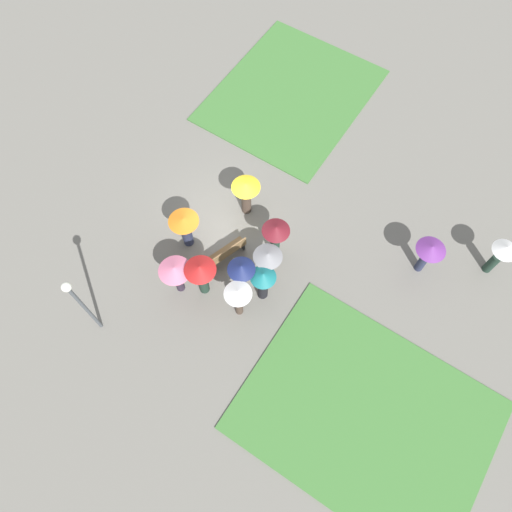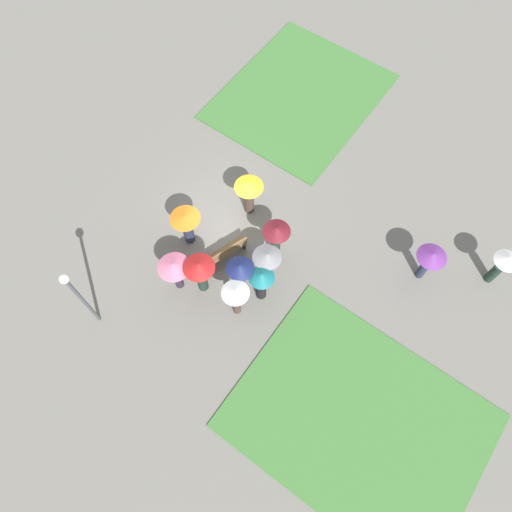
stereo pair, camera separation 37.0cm
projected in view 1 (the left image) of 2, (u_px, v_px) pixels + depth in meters
The scene contains 16 objects.
ground_plane at pixel (227, 219), 20.11m from camera, with size 90.00×90.00×0.00m, color slate.
lawn_patch_near at pixel (291, 95), 22.95m from camera, with size 7.61×6.28×0.06m.
lawn_patch_far at pixel (366, 416), 16.77m from camera, with size 6.25×8.09×0.06m.
park_bench at pixel (227, 253), 18.94m from camera, with size 1.72×0.95×0.90m.
lamp_post at pixel (79, 301), 15.87m from camera, with size 0.32×0.32×3.91m.
crowd_person_orange at pixel (185, 226), 18.54m from camera, with size 1.14×1.14×1.84m.
crowd_person_pink at pixel (176, 272), 17.55m from camera, with size 1.18×1.18×1.83m.
crowd_person_grey at pixel (268, 260), 17.80m from camera, with size 1.06×1.06×1.90m.
crowd_person_maroon at pixel (276, 235), 18.20m from camera, with size 1.03×1.03×2.02m.
crowd_person_navy at pixel (242, 272), 17.46m from camera, with size 0.99×0.99×2.04m.
crowd_person_yellow at pixel (246, 192), 19.12m from camera, with size 1.12×1.12×1.89m.
crowd_person_white at pixel (238, 297), 17.10m from camera, with size 0.98×0.98×1.97m.
crowd_person_red at pixel (201, 273), 17.48m from camera, with size 1.14×1.14×2.02m.
crowd_person_teal at pixel (263, 281), 17.56m from camera, with size 0.93×0.93×1.90m.
lone_walker_far_path at pixel (501, 254), 17.98m from camera, with size 0.93×0.93×1.87m.
lone_walker_near_lawn at pixel (429, 252), 17.94m from camera, with size 1.09×1.09×1.81m.
Camera 1 is at (7.79, 6.50, 17.47)m, focal length 35.00 mm.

